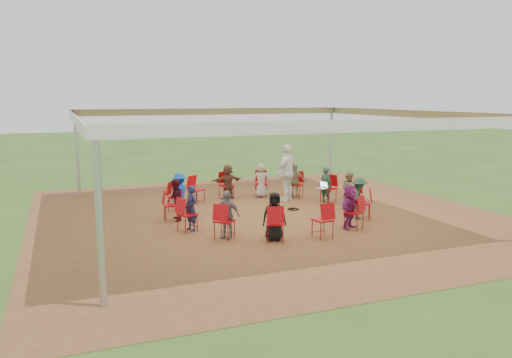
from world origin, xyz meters
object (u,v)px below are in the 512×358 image
object	(u,v)px
person_seated_4	(180,192)
laptop	(323,186)
chair_11	(354,212)
person_seated_9	(350,206)
standing_person	(287,173)
person_seated_8	(274,216)
person_seated_7	(227,214)
person_seated_10	(359,198)
person_seated_3	(228,182)
person_seated_5	(176,200)
chair_10	(323,220)
chair_4	(196,190)
chair_0	(328,189)
chair_5	(176,197)
chair_13	(353,195)
person_seated_2	(261,180)
cable_coil	(294,209)
person_seated_1	(295,181)
person_seated_6	(191,208)
person_seated_11	(349,191)
chair_12	(363,203)
chair_1	(296,185)
chair_2	(261,184)
chair_7	(187,214)
chair_9	(275,223)
chair_8	(224,221)
chair_3	(226,185)
chair_6	(171,205)

from	to	relation	value
person_seated_4	laptop	xyz separation A→B (m)	(4.58, -0.54, -0.03)
chair_11	person_seated_9	bearing A→B (deg)	90.00
standing_person	person_seated_8	bearing A→B (deg)	28.45
chair_11	person_seated_7	xyz separation A→B (m)	(-3.34, 0.44, 0.14)
person_seated_9	person_seated_10	world-z (taller)	same
person_seated_3	person_seated_5	distance (m)	3.29
chair_11	standing_person	world-z (taller)	standing_person
chair_10	laptop	size ratio (longest dim) A/B	2.27
chair_4	person_seated_9	size ratio (longest dim) A/B	0.77
chair_0	person_seated_5	xyz separation A→B (m)	(-5.22, -0.67, 0.14)
chair_4	chair_5	xyz separation A→B (m)	(-0.86, -0.88, 0.00)
chair_13	standing_person	world-z (taller)	standing_person
person_seated_2	cable_coil	bearing A→B (deg)	113.65
chair_11	person_seated_1	size ratio (longest dim) A/B	0.77
person_seated_8	person_seated_10	world-z (taller)	same
person_seated_6	person_seated_11	size ratio (longest dim) A/B	1.00
chair_12	person_seated_10	distance (m)	0.19
chair_4	person_seated_7	world-z (taller)	person_seated_7
person_seated_8	person_seated_9	world-z (taller)	same
chair_1	chair_2	size ratio (longest dim) A/B	1.00
chair_7	person_seated_8	world-z (taller)	person_seated_8
standing_person	chair_7	bearing A→B (deg)	-0.10
person_seated_4	person_seated_7	distance (m)	3.29
chair_4	chair_9	size ratio (longest dim) A/B	1.00
chair_0	chair_8	xyz separation A→B (m)	(-4.53, -2.91, 0.00)
person_seated_2	person_seated_6	xyz separation A→B (m)	(-3.33, -3.40, 0.00)
person_seated_3	person_seated_8	bearing A→B (deg)	77.14
chair_5	person_seated_9	distance (m)	5.27
chair_12	person_seated_8	size ratio (longest dim) A/B	0.77
person_seated_4	chair_10	bearing A→B (deg)	63.67
chair_2	person_seated_2	world-z (taller)	person_seated_2
person_seated_3	person_seated_7	distance (m)	4.76
chair_4	chair_5	bearing A→B (deg)	12.86
person_seated_11	person_seated_10	bearing A→B (deg)	167.14
person_seated_1	person_seated_6	xyz separation A→B (m)	(-4.33, -2.78, 0.00)
chair_13	standing_person	bearing A→B (deg)	40.21
person_seated_1	person_seated_4	distance (m)	4.13
chair_3	chair_12	world-z (taller)	same
chair_7	chair_13	distance (m)	5.38
chair_10	chair_13	distance (m)	3.44
person_seated_4	laptop	bearing A→B (deg)	114.85
cable_coil	chair_6	bearing A→B (deg)	-179.49
chair_3	person_seated_3	world-z (taller)	person_seated_3
chair_4	chair_7	distance (m)	3.44
chair_5	chair_9	distance (m)	4.32
person_seated_10	standing_person	size ratio (longest dim) A/B	0.62
chair_11	chair_9	bearing A→B (deg)	154.29
cable_coil	chair_12	bearing A→B (deg)	-53.17
chair_5	chair_8	bearing A→B (deg)	38.57
chair_5	chair_8	xyz separation A→B (m)	(0.42, -3.42, 0.00)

